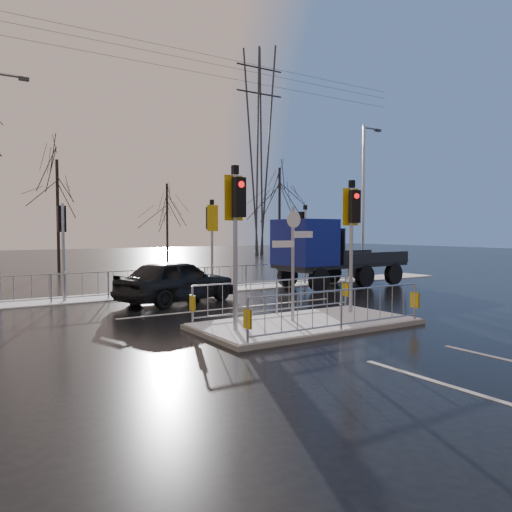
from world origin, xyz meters
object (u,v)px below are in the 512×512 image
street_lamp_right (364,195)px  traffic_island (305,312)px  car_far_lane (177,281)px  flatbed_truck (320,252)px

street_lamp_right → traffic_island: bearing=-141.3°
car_far_lane → traffic_island: bearing=173.9°
car_far_lane → flatbed_truck: flatbed_truck is taller
flatbed_truck → street_lamp_right: 5.48m
traffic_island → car_far_lane: traffic_island is taller
flatbed_truck → street_lamp_right: street_lamp_right is taller
street_lamp_right → car_far_lane: bearing=-167.8°
traffic_island → flatbed_truck: 9.24m
traffic_island → flatbed_truck: bearing=47.5°
car_far_lane → street_lamp_right: size_ratio=0.57×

